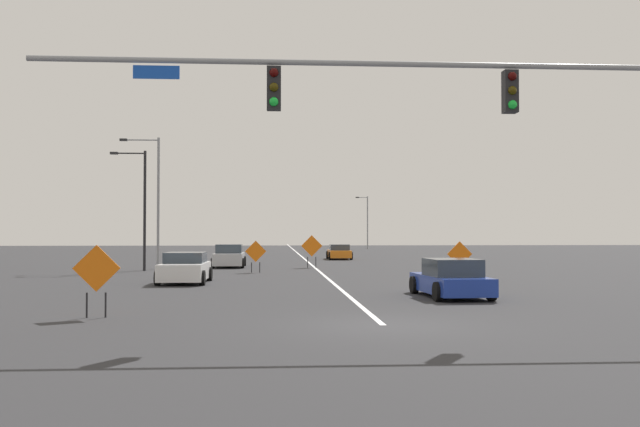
% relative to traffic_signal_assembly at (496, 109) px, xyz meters
% --- Properties ---
extents(ground, '(204.94, 204.94, 0.00)m').
position_rel_traffic_signal_assembly_xyz_m(ground, '(-2.80, 0.01, -5.29)').
color(ground, '#2D2D30').
extents(road_centre_stripe, '(0.16, 113.86, 0.01)m').
position_rel_traffic_signal_assembly_xyz_m(road_centre_stripe, '(-2.80, 56.94, -5.28)').
color(road_centre_stripe, white).
rests_on(road_centre_stripe, ground).
extents(traffic_signal_assembly, '(17.59, 0.44, 6.86)m').
position_rel_traffic_signal_assembly_xyz_m(traffic_signal_assembly, '(0.00, 0.00, 0.00)').
color(traffic_signal_assembly, gray).
rests_on(traffic_signal_assembly, ground).
extents(street_lamp_mid_right, '(2.08, 0.24, 7.01)m').
position_rel_traffic_signal_assembly_xyz_m(street_lamp_mid_right, '(-13.11, 24.72, -1.35)').
color(street_lamp_mid_right, black).
rests_on(street_lamp_mid_right, ground).
extents(street_lamp_far_right, '(1.68, 0.24, 7.06)m').
position_rel_traffic_signal_assembly_xyz_m(street_lamp_far_right, '(7.10, 77.08, -1.36)').
color(street_lamp_far_right, gray).
rests_on(street_lamp_far_right, ground).
extents(street_lamp_far_left, '(2.42, 0.24, 8.04)m').
position_rel_traffic_signal_assembly_xyz_m(street_lamp_far_left, '(-12.66, 26.66, -0.80)').
color(street_lamp_far_left, gray).
rests_on(street_lamp_far_left, ground).
extents(construction_sign_right_shoulder, '(1.35, 0.16, 2.06)m').
position_rel_traffic_signal_assembly_xyz_m(construction_sign_right_shoulder, '(-3.00, 27.74, -3.99)').
color(construction_sign_right_shoulder, orange).
rests_on(construction_sign_right_shoulder, ground).
extents(construction_sign_median_near, '(1.19, 0.06, 1.83)m').
position_rel_traffic_signal_assembly_xyz_m(construction_sign_median_near, '(3.23, 15.45, -4.14)').
color(construction_sign_median_near, orange).
rests_on(construction_sign_median_near, ground).
extents(construction_sign_left_shoulder, '(1.17, 0.26, 1.78)m').
position_rel_traffic_signal_assembly_xyz_m(construction_sign_left_shoulder, '(-6.42, 22.51, -4.18)').
color(construction_sign_left_shoulder, orange).
rests_on(construction_sign_left_shoulder, ground).
extents(construction_sign_median_far, '(1.24, 0.12, 1.92)m').
position_rel_traffic_signal_assembly_xyz_m(construction_sign_median_far, '(-10.12, 2.03, -4.08)').
color(construction_sign_median_far, orange).
rests_on(construction_sign_median_far, ground).
extents(car_orange_distant, '(2.00, 4.29, 1.24)m').
position_rel_traffic_signal_assembly_xyz_m(car_orange_distant, '(0.04, 41.45, -4.70)').
color(car_orange_distant, orange).
rests_on(car_orange_distant, ground).
extents(car_silver_near, '(2.06, 4.54, 1.47)m').
position_rel_traffic_signal_assembly_xyz_m(car_silver_near, '(-8.29, 28.97, -4.61)').
color(car_silver_near, '#B7BABF').
rests_on(car_silver_near, ground).
extents(car_blue_approaching, '(2.23, 4.42, 1.33)m').
position_rel_traffic_signal_assembly_xyz_m(car_blue_approaching, '(0.71, 7.21, -4.67)').
color(car_blue_approaching, '#1E389E').
rests_on(car_blue_approaching, ground).
extents(car_white_far, '(2.16, 4.16, 1.36)m').
position_rel_traffic_signal_assembly_xyz_m(car_white_far, '(-9.36, 14.68, -4.64)').
color(car_white_far, white).
rests_on(car_white_far, ground).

